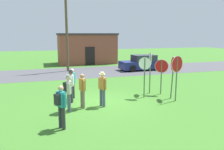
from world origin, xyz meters
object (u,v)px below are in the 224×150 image
at_px(person_in_teal, 72,82).
at_px(person_in_blue, 102,87).
at_px(utility_pole, 66,25).
at_px(stop_sign_nearest, 161,71).
at_px(stop_sign_low_front, 150,65).
at_px(person_on_left, 71,84).
at_px(stop_sign_rear_right, 177,70).
at_px(person_in_dark_shirt, 82,89).
at_px(parked_car_on_street, 142,63).
at_px(person_with_sunhat, 61,104).
at_px(stop_sign_center_cluster, 173,70).
at_px(stop_sign_far_back, 145,70).
at_px(person_holding_notes, 68,91).

bearing_deg(person_in_teal, person_in_blue, -55.75).
height_order(utility_pole, stop_sign_nearest, utility_pole).
bearing_deg(stop_sign_low_front, person_on_left, -174.60).
distance_m(stop_sign_rear_right, person_in_dark_shirt, 5.06).
xyz_separation_m(parked_car_on_street, person_with_sunhat, (-8.97, -12.34, 0.29)).
relative_size(parked_car_on_street, stop_sign_center_cluster, 1.85).
height_order(stop_sign_far_back, person_in_blue, stop_sign_far_back).
distance_m(person_holding_notes, person_on_left, 1.49).
relative_size(person_holding_notes, person_on_left, 1.00).
bearing_deg(stop_sign_nearest, person_in_dark_shirt, -166.46).
height_order(stop_sign_rear_right, person_holding_notes, stop_sign_rear_right).
height_order(parked_car_on_street, person_in_teal, person_in_teal).
distance_m(person_holding_notes, person_in_dark_shirt, 0.80).
bearing_deg(stop_sign_far_back, person_in_dark_shirt, -167.06).
distance_m(person_in_dark_shirt, person_on_left, 1.17).
height_order(stop_sign_low_front, person_on_left, stop_sign_low_front).
xyz_separation_m(stop_sign_far_back, person_holding_notes, (-4.39, -1.20, -0.54)).
relative_size(stop_sign_center_cluster, person_in_dark_shirt, 1.39).
xyz_separation_m(utility_pole, stop_sign_nearest, (4.33, -10.43, -2.98)).
height_order(stop_sign_nearest, stop_sign_low_front, stop_sign_low_front).
bearing_deg(person_in_dark_shirt, person_on_left, 109.77).
height_order(utility_pole, parked_car_on_street, utility_pole).
bearing_deg(utility_pole, person_with_sunhat, -97.43).
xyz_separation_m(stop_sign_nearest, stop_sign_low_front, (-0.56, 0.36, 0.29)).
relative_size(person_with_sunhat, person_on_left, 0.97).
height_order(parked_car_on_street, stop_sign_nearest, stop_sign_nearest).
bearing_deg(stop_sign_low_front, stop_sign_rear_right, -71.68).
bearing_deg(person_holding_notes, parked_car_on_street, 50.92).
distance_m(stop_sign_nearest, person_holding_notes, 5.87).
xyz_separation_m(stop_sign_rear_right, person_in_teal, (-5.24, 2.08, -0.75)).
distance_m(stop_sign_far_back, person_with_sunhat, 5.80).
relative_size(parked_car_on_street, stop_sign_low_front, 1.73).
bearing_deg(person_in_teal, person_with_sunhat, -103.38).
height_order(stop_sign_center_cluster, person_holding_notes, stop_sign_center_cluster).
height_order(stop_sign_low_front, person_with_sunhat, stop_sign_low_front).
bearing_deg(person_on_left, person_in_teal, 77.89).
bearing_deg(stop_sign_low_front, person_in_dark_shirt, -160.49).
bearing_deg(stop_sign_far_back, person_in_teal, 166.81).
xyz_separation_m(person_with_sunhat, person_on_left, (0.81, 3.35, 0.00)).
bearing_deg(person_on_left, stop_sign_low_front, 5.40).
bearing_deg(person_holding_notes, person_on_left, 77.45).
height_order(utility_pole, stop_sign_rear_right, utility_pole).
relative_size(stop_sign_center_cluster, person_on_left, 1.36).
height_order(person_holding_notes, person_in_teal, person_holding_notes).
relative_size(parked_car_on_street, stop_sign_nearest, 2.08).
bearing_deg(utility_pole, stop_sign_low_front, -69.49).
bearing_deg(stop_sign_far_back, person_on_left, 176.41).
bearing_deg(stop_sign_nearest, person_with_sunhat, -150.75).
relative_size(stop_sign_far_back, stop_sign_nearest, 1.09).
relative_size(parked_car_on_street, person_with_sunhat, 2.58).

